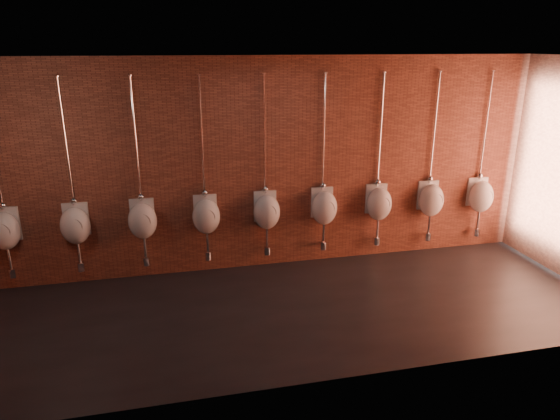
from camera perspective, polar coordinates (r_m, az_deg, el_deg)
The scene contains 11 objects.
ground at distance 6.73m, azimuth 1.26°, elevation -11.35°, with size 8.50×8.50×0.00m, color black.
room_shell at distance 5.99m, azimuth 1.40°, elevation 5.59°, with size 8.54×3.04×3.22m.
urinal_0 at distance 7.76m, azimuth -28.97°, elevation -1.98°, with size 0.42×0.37×2.72m.
urinal_1 at distance 7.54m, azimuth -22.35°, elevation -1.55°, with size 0.42×0.37×2.72m.
urinal_2 at distance 7.43m, azimuth -15.44°, elevation -1.09°, with size 0.42×0.37×2.72m.
urinal_3 at distance 7.43m, azimuth -8.44°, elevation -0.60°, with size 0.42×0.37×2.72m.
urinal_4 at distance 7.55m, azimuth -1.54°, elevation -0.11°, with size 0.42×0.37×2.72m.
urinal_5 at distance 7.76m, azimuth 5.07°, elevation 0.36°, with size 0.42×0.37×2.72m.
urinal_6 at distance 8.08m, azimuth 11.23°, elevation 0.79°, with size 0.42×0.37×2.72m.
urinal_7 at distance 8.48m, azimuth 16.88°, elevation 1.18°, with size 0.42×0.37×2.72m.
urinal_8 at distance 8.96m, azimuth 21.97°, elevation 1.53°, with size 0.42×0.37×2.72m.
Camera 1 is at (-1.43, -5.67, 3.34)m, focal length 32.00 mm.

